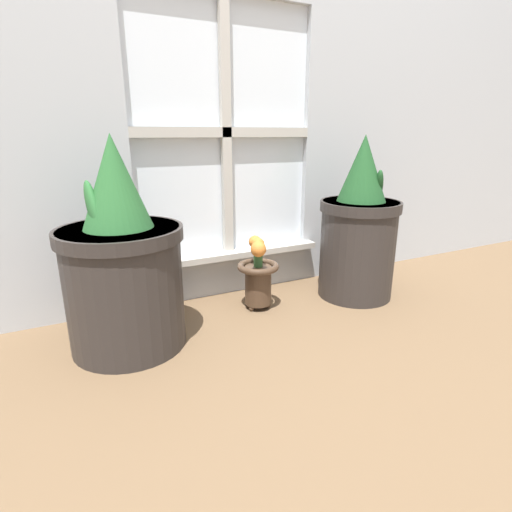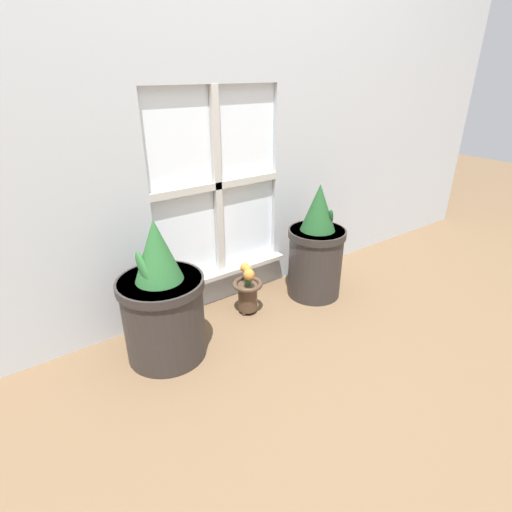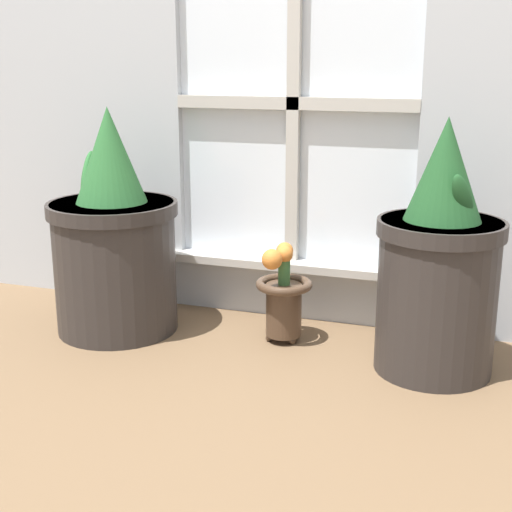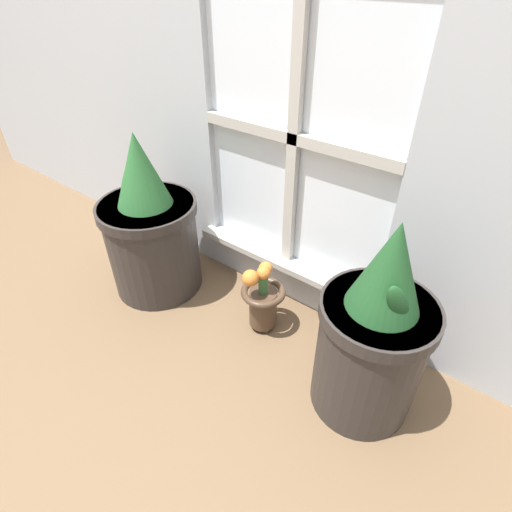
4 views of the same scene
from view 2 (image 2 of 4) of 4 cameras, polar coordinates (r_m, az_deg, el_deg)
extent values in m
plane|color=brown|center=(1.91, 2.99, -12.10)|extent=(10.00, 10.00, 0.00)
cube|color=#B2B7BC|center=(2.80, 19.44, 25.91)|extent=(1.85, 0.05, 2.50)
cube|color=#B2B7BC|center=(2.21, -5.13, -3.77)|extent=(0.71, 0.05, 0.18)
cube|color=white|center=(2.01, -5.92, 10.14)|extent=(0.71, 0.02, 0.91)
cube|color=#BCB7AD|center=(1.99, -5.51, 9.98)|extent=(0.04, 0.03, 0.91)
cube|color=#BCB7AD|center=(1.99, -5.51, 9.98)|extent=(0.71, 0.03, 0.04)
cube|color=#BCB7AD|center=(2.13, -4.58, -2.42)|extent=(0.77, 0.06, 0.02)
cylinder|color=#2D2826|center=(1.78, -12.98, -8.58)|extent=(0.34, 0.34, 0.37)
cylinder|color=#2D2826|center=(1.69, -13.52, -3.82)|extent=(0.36, 0.36, 0.04)
cylinder|color=#38281E|center=(1.68, -13.57, -3.42)|extent=(0.31, 0.31, 0.01)
cone|color=#28602D|center=(1.62, -14.05, 0.79)|extent=(0.20, 0.20, 0.26)
ellipsoid|color=#28602D|center=(1.62, -15.73, -2.01)|extent=(0.05, 0.13, 0.17)
cylinder|color=#2D2826|center=(2.21, 8.44, -0.92)|extent=(0.29, 0.29, 0.39)
cylinder|color=#2D2826|center=(2.14, 8.73, 3.25)|extent=(0.31, 0.31, 0.04)
cylinder|color=#38281E|center=(2.13, 8.76, 3.61)|extent=(0.27, 0.27, 0.01)
cone|color=#1E4C23|center=(2.09, 8.98, 6.86)|extent=(0.18, 0.18, 0.25)
ellipsoid|color=#1E4C23|center=(2.12, 10.54, 5.20)|extent=(0.09, 0.09, 0.14)
sphere|color=#473323|center=(2.13, -1.73, -7.26)|extent=(0.02, 0.02, 0.02)
sphere|color=#473323|center=(2.08, -1.60, -8.18)|extent=(0.02, 0.02, 0.02)
sphere|color=#473323|center=(2.11, -0.19, -7.63)|extent=(0.02, 0.02, 0.02)
cylinder|color=#473323|center=(2.07, -1.19, -5.80)|extent=(0.10, 0.10, 0.15)
torus|color=#473323|center=(2.03, -1.21, -4.04)|extent=(0.16, 0.16, 0.02)
cylinder|color=#386633|center=(2.01, -1.22, -3.04)|extent=(0.03, 0.03, 0.08)
sphere|color=orange|center=(1.99, -1.24, -1.90)|extent=(0.05, 0.05, 0.05)
sphere|color=orange|center=(2.00, -1.62, -1.62)|extent=(0.05, 0.05, 0.05)
sphere|color=orange|center=(1.95, -1.01, -2.65)|extent=(0.06, 0.06, 0.06)
camera|label=1|loc=(0.68, 17.14, -26.55)|focal=28.00mm
camera|label=3|loc=(1.61, 62.32, -3.23)|focal=50.00mm
camera|label=4|loc=(1.73, 34.57, 18.63)|focal=28.00mm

